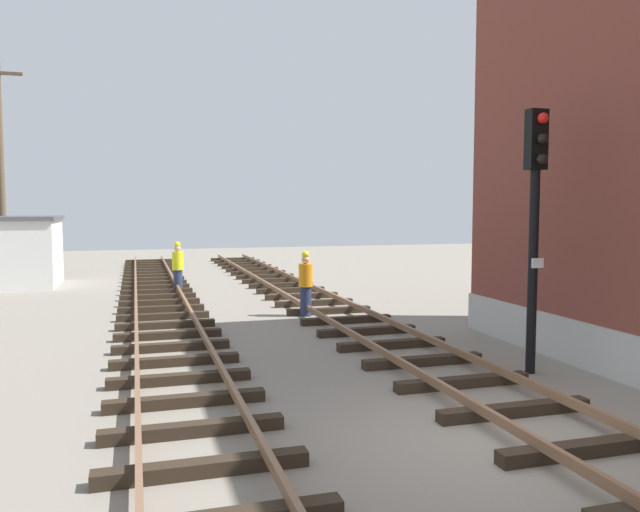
{
  "coord_description": "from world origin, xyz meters",
  "views": [
    {
      "loc": [
        -4.53,
        -7.17,
        3.13
      ],
      "look_at": [
        0.15,
        8.66,
        1.82
      ],
      "focal_mm": 35.18,
      "sensor_mm": 36.0,
      "label": 1
    }
  ],
  "objects": [
    {
      "name": "signal_mast",
      "position": [
        2.56,
        2.81,
        3.1
      ],
      "size": [
        0.36,
        0.4,
        4.9
      ],
      "color": "black",
      "rests_on": "ground"
    },
    {
      "name": "track_centre",
      "position": [
        -3.83,
        -0.0,
        0.12
      ],
      "size": [
        2.5,
        59.18,
        0.32
      ],
      "color": "#2D2319",
      "rests_on": "ground"
    },
    {
      "name": "track_worker_distant",
      "position": [
        -3.08,
        15.85,
        0.93
      ],
      "size": [
        0.4,
        0.4,
        1.87
      ],
      "color": "#262D4C",
      "rests_on": "ground"
    },
    {
      "name": "ground_plane",
      "position": [
        0.0,
        0.0,
        0.0
      ],
      "size": [
        80.0,
        80.0,
        0.0
      ],
      "primitive_type": "plane",
      "color": "gray"
    },
    {
      "name": "track_worker_foreground",
      "position": [
        0.11,
        9.97,
        0.93
      ],
      "size": [
        0.4,
        0.4,
        1.87
      ],
      "color": "#262D4C",
      "rests_on": "ground"
    },
    {
      "name": "utility_pole_far",
      "position": [
        -9.53,
        20.19,
        4.55
      ],
      "size": [
        1.8,
        0.24,
        8.71
      ],
      "color": "brown",
      "rests_on": "ground"
    },
    {
      "name": "control_hut",
      "position": [
        -8.89,
        19.61,
        1.39
      ],
      "size": [
        3.0,
        3.8,
        2.76
      ],
      "color": "silver",
      "rests_on": "ground"
    },
    {
      "name": "track_near_building",
      "position": [
        0.86,
        0.0,
        0.13
      ],
      "size": [
        2.5,
        59.18,
        0.32
      ],
      "color": "#2D2319",
      "rests_on": "ground"
    }
  ]
}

